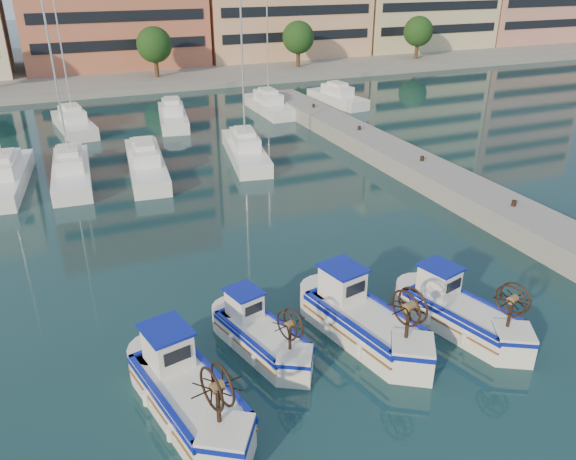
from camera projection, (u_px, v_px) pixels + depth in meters
The scene contains 7 objects.
ground at pixel (345, 354), 19.84m from camera, with size 300.00×300.00×0.00m, color #1A4045.
quay at pixel (485, 203), 30.84m from camera, with size 3.00×60.00×1.20m, color gray.
yacht_marina at pixel (124, 142), 41.79m from camera, with size 39.41×22.22×11.50m.
fishing_boat_a at pixel (186, 389), 16.95m from camera, with size 2.95×5.04×3.06m.
fishing_boat_b at pixel (260, 333), 19.82m from camera, with size 2.57×4.13×2.50m.
fishing_boat_c at pixel (362, 318), 20.37m from camera, with size 3.00×5.11×3.09m.
fishing_boat_d at pixel (459, 311), 20.92m from camera, with size 2.90×4.65×2.81m.
Camera 1 is at (-8.17, -13.97, 12.46)m, focal length 35.00 mm.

